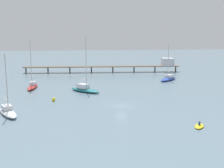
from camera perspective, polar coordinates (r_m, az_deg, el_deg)
ground_plane at (r=62.42m, az=1.99°, el=-4.44°), size 400.00×400.00×0.00m
pier at (r=115.42m, az=4.44°, el=4.01°), size 63.31×6.69×5.66m
sailboat_white at (r=59.17m, az=-20.46°, el=-5.17°), size 6.15×8.96×12.13m
sailboat_teal at (r=77.13m, az=-5.58°, el=-0.95°), size 9.09×8.79×15.01m
sailboat_red at (r=84.71m, az=-15.87°, el=-0.28°), size 2.59×9.53×14.06m
sailboat_blue at (r=97.35m, az=11.42°, el=1.19°), size 8.85×9.21×12.52m
dinghy_yellow at (r=50.89m, az=17.35°, el=-8.16°), size 2.89×3.41×1.14m
mooring_buoy_far at (r=67.83m, az=-11.80°, el=-3.08°), size 0.85×0.85×0.85m
mooring_buoy_near at (r=91.97m, az=-15.37°, el=0.20°), size 0.58×0.58×0.58m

